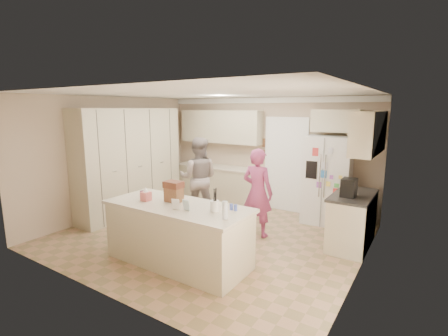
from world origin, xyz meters
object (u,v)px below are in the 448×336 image
Objects in this scene: island_base at (178,235)px; teen_boy at (198,178)px; coffee_maker at (349,188)px; utensil_crock at (215,206)px; teen_girl at (257,193)px; dollhouse_body at (174,195)px; tissue_box at (146,196)px; refrigerator at (327,180)px.

teen_boy is at bearing 118.79° from island_base.
utensil_crock is at bearing -127.12° from coffee_maker.
teen_boy is at bearing -6.67° from teen_girl.
dollhouse_body is 0.16× the size of teen_girl.
coffee_maker is 1.15× the size of dollhouse_body.
utensil_crock is 2.48m from teen_boy.
island_base is at bearing 10.30° from tissue_box.
coffee_maker reaches higher than utensil_crock.
dollhouse_body is (-2.20, -1.80, -0.03)m from coffee_maker.
tissue_box is (-1.20, -0.15, -0.00)m from utensil_crock.
island_base is 15.71× the size of tissue_box.
refrigerator is at bearing 120.01° from coffee_maker.
island_base is 8.46× the size of dollhouse_body.
coffee_maker is at bearing 37.57° from tissue_box.
refrigerator is at bearing 58.41° from tissue_box.
tissue_box is (-2.60, -2.00, -0.07)m from coffee_maker.
refrigerator is 12.00× the size of utensil_crock.
teen_girl is at bearing 95.01° from utensil_crock.
coffee_maker is 2.32m from utensil_crock.
utensil_crock is at bearing 96.65° from teen_girl.
coffee_maker is 2.87m from island_base.
teen_girl is (-1.54, -0.26, -0.25)m from coffee_maker.
teen_boy is at bearing 132.68° from utensil_crock.
island_base is at bearing -118.99° from refrigerator.
coffee_maker is at bearing -64.53° from refrigerator.
island_base is (-1.39, -3.05, -0.46)m from refrigerator.
teen_boy is (-3.08, -0.03, -0.19)m from coffee_maker.
refrigerator reaches higher than coffee_maker.
utensil_crock is (-1.40, -1.85, -0.07)m from coffee_maker.
teen_boy reaches higher than island_base.
coffee_maker is at bearing 52.88° from utensil_crock.
coffee_maker reaches higher than island_base.
teen_boy is at bearing -179.39° from coffee_maker.
teen_girl is (0.66, 1.54, -0.21)m from dollhouse_body.
utensil_crock is 1.61m from teen_girl.
island_base is 1.76m from teen_girl.
refrigerator is 3.33m from dollhouse_body.
island_base is at bearing 74.38° from teen_girl.
coffee_maker is 3.28m from tissue_box.
tissue_box is 2.05m from teen_girl.
dollhouse_body is 1.98m from teen_boy.
refrigerator is 1.66m from teen_girl.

